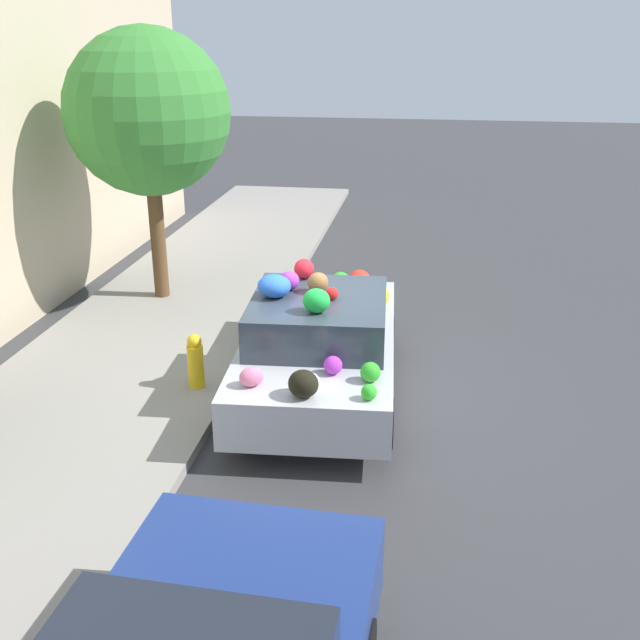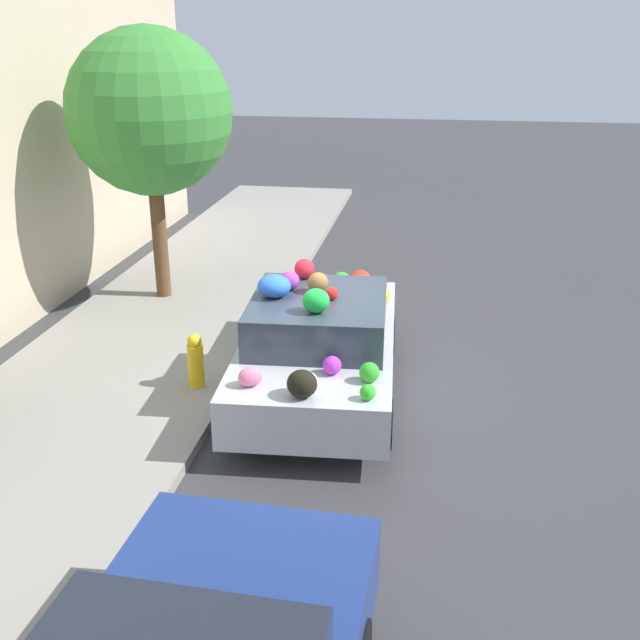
{
  "view_description": "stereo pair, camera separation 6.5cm",
  "coord_description": "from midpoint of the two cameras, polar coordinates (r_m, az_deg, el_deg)",
  "views": [
    {
      "loc": [
        -8.37,
        -1.29,
        4.33
      ],
      "look_at": [
        0.0,
        0.02,
        0.99
      ],
      "focal_mm": 42.0,
      "sensor_mm": 36.0,
      "label": 1
    },
    {
      "loc": [
        -8.36,
        -1.35,
        4.33
      ],
      "look_at": [
        0.0,
        0.02,
        0.99
      ],
      "focal_mm": 42.0,
      "sensor_mm": 36.0,
      "label": 2
    }
  ],
  "objects": [
    {
      "name": "street_tree",
      "position": [
        12.15,
        -12.7,
        15.14
      ],
      "size": [
        2.54,
        2.54,
        4.24
      ],
      "color": "brown",
      "rests_on": "sidewalk_curb"
    },
    {
      "name": "fire_hydrant",
      "position": [
        9.37,
        -9.26,
        -3.07
      ],
      "size": [
        0.2,
        0.2,
        0.7
      ],
      "color": "gold",
      "rests_on": "sidewalk_curb"
    },
    {
      "name": "sidewalk_curb",
      "position": [
        10.21,
        -14.85,
        -3.93
      ],
      "size": [
        24.0,
        3.2,
        0.12
      ],
      "color": "gray",
      "rests_on": "ground"
    },
    {
      "name": "art_car",
      "position": [
        9.18,
        0.22,
        -1.7
      ],
      "size": [
        4.05,
        2.04,
        1.61
      ],
      "rotation": [
        0.0,
        0.0,
        0.06
      ],
      "color": "#B7BABF",
      "rests_on": "ground"
    },
    {
      "name": "ground_plane",
      "position": [
        9.51,
        0.32,
        -5.54
      ],
      "size": [
        60.0,
        60.0,
        0.0
      ],
      "primitive_type": "plane",
      "color": "#38383A"
    }
  ]
}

